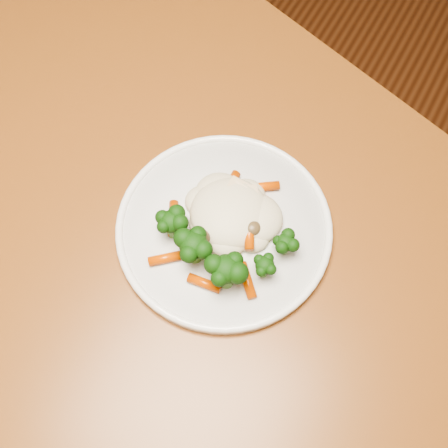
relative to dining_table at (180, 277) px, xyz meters
The scene contains 3 objects.
dining_table is the anchor object (origin of this frame).
plate 0.13m from the dining_table, 52.55° to the left, with size 0.27×0.27×0.01m, color white.
meal 0.15m from the dining_table, 41.54° to the left, with size 0.18×0.18×0.05m.
Camera 1 is at (0.32, -0.53, 1.41)m, focal length 45.00 mm.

